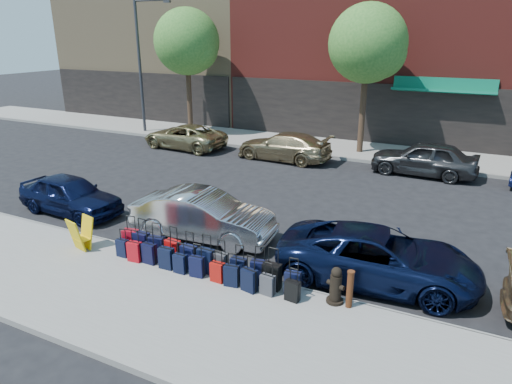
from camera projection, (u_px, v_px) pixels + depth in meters
The scene contains 40 objects.
ground at pixel (278, 214), 16.01m from camera, with size 120.00×120.00×0.00m, color black.
sidewalk_near at pixel (165, 306), 10.48m from camera, with size 60.00×4.00×0.15m, color gray.
sidewalk_far at pixel (352, 150), 24.46m from camera, with size 60.00×4.00×0.15m, color gray.
curb_near at pixel (211, 268), 12.19m from camera, with size 60.00×0.08×0.15m, color gray.
curb_far at pixel (342, 159), 22.74m from camera, with size 60.00×0.08×0.15m, color gray.
building_left at pixel (183, 6), 35.25m from camera, with size 15.00×12.12×16.00m.
tree_left at pixel (189, 44), 26.36m from camera, with size 3.80×3.80×7.27m.
tree_center at pixel (371, 46), 22.00m from camera, with size 3.80×3.80×7.27m.
streetlight at pixel (142, 56), 27.24m from camera, with size 2.59×0.18×8.00m.
suitcase_front_0 at pixel (131, 241), 12.82m from camera, with size 0.48×0.33×1.07m.
suitcase_front_1 at pixel (142, 244), 12.65m from camera, with size 0.45×0.25×1.07m.
suitcase_front_2 at pixel (157, 248), 12.41m from camera, with size 0.47×0.32×1.05m.
suitcase_front_3 at pixel (173, 251), 12.26m from camera, with size 0.44×0.27×1.01m.
suitcase_front_4 at pixel (189, 257), 11.95m from camera, with size 0.43×0.25×1.01m.
suitcase_front_5 at pixel (206, 261), 11.73m from camera, with size 0.44×0.25×1.04m.
suitcase_front_6 at pixel (220, 263), 11.64m from camera, with size 0.41×0.26×0.95m.
suitcase_front_7 at pixel (239, 269), 11.36m from camera, with size 0.40×0.23×0.95m.
suitcase_front_8 at pixel (259, 273), 11.16m from camera, with size 0.45×0.30×1.01m.
suitcase_front_9 at pixel (272, 276), 10.97m from camera, with size 0.44×0.25×1.06m.
suitcase_front_10 at pixel (293, 283), 10.77m from camera, with size 0.39×0.24×0.91m.
suitcase_back_0 at pixel (123, 248), 12.59m from camera, with size 0.34×0.20×0.80m.
suitcase_back_1 at pixel (135, 251), 12.32m from camera, with size 0.39×0.25×0.89m.
suitcase_back_2 at pixel (150, 253), 12.20m from camera, with size 0.39×0.24×0.91m.
suitcase_back_3 at pixel (167, 258), 11.94m from camera, with size 0.40×0.24×0.93m.
suitcase_back_4 at pixel (180, 263), 11.73m from camera, with size 0.34×0.20×0.82m.
suitcase_back_5 at pixel (197, 266), 11.54m from camera, with size 0.39×0.25×0.88m.
suitcase_back_6 at pixel (217, 272), 11.31m from camera, with size 0.35×0.21×0.82m.
suitcase_back_7 at pixel (232, 276), 11.12m from camera, with size 0.39×0.26×0.86m.
suitcase_back_8 at pixel (249, 280), 10.89m from camera, with size 0.42×0.29×0.91m.
suitcase_back_9 at pixel (268, 285), 10.75m from camera, with size 0.36×0.23×0.81m.
suitcase_back_10 at pixel (292, 291), 10.50m from camera, with size 0.36×0.23×0.80m.
fire_hydrant at pixel (336, 286), 10.38m from camera, with size 0.46×0.40×0.89m.
bollard at pixel (350, 289), 10.18m from camera, with size 0.17×0.17×0.91m.
display_rack at pixel (81, 234), 12.93m from camera, with size 0.64×0.69×0.94m.
car_near_0 at pixel (70, 195), 15.88m from camera, with size 1.60×3.98×1.36m, color #0C1334.
car_near_1 at pixel (203, 216), 13.93m from camera, with size 1.55×4.44×1.46m, color #B4B6BB.
car_near_2 at pixel (378, 257), 11.45m from camera, with size 2.30×5.00×1.39m, color #0B1434.
car_far_0 at pixel (184, 136), 24.90m from camera, with size 2.18×4.72×1.31m, color tan.
car_far_1 at pixel (284, 146), 22.58m from camera, with size 1.94×4.76×1.38m, color #9A865E.
car_far_2 at pixel (424, 158), 20.12m from camera, with size 1.82×4.52×1.54m, color #333436.
Camera 1 is at (5.85, -13.67, 6.03)m, focal length 32.00 mm.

